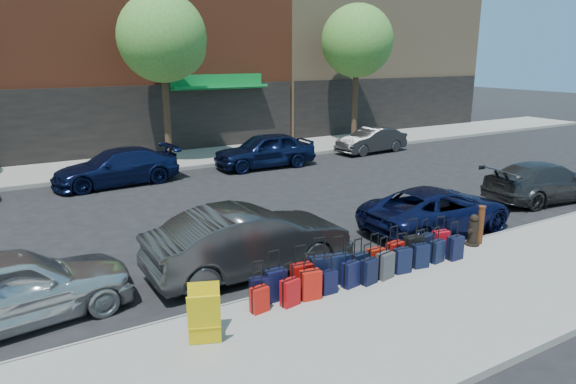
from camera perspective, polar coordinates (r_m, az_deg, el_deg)
ground at (r=15.22m, az=-3.50°, el=-3.46°), size 120.00×120.00×0.00m
sidewalk_near at (r=10.30m, az=13.84°, el=-12.87°), size 60.00×4.00×0.15m
sidewalk_far at (r=24.24m, az=-14.48°, el=3.27°), size 60.00×4.00×0.15m
curb_near at (r=11.66m, az=6.83°, el=-9.11°), size 60.00×0.08×0.15m
curb_far at (r=22.35m, az=-12.99°, el=2.39°), size 60.00×0.08×0.15m
tree_center at (r=23.49m, az=-13.44°, el=16.09°), size 3.80×3.80×7.27m
tree_right at (r=28.53m, az=7.91°, el=16.09°), size 3.80×3.80×7.27m
suitcase_front_0 at (r=10.06m, az=-3.22°, el=-10.91°), size 0.39×0.26×0.88m
suitcase_front_1 at (r=10.19m, az=-1.39°, el=-10.27°), size 0.42×0.24×1.01m
suitcase_front_2 at (r=10.46m, az=1.53°, el=-9.58°), size 0.44×0.27×1.00m
suitcase_front_3 at (r=10.74m, az=3.60°, el=-8.83°), size 0.48×0.32×1.06m
suitcase_front_4 at (r=10.95m, az=5.72°, el=-8.46°), size 0.46×0.31×1.02m
suitcase_front_5 at (r=11.32m, az=7.91°, el=-8.01°), size 0.37×0.22×0.86m
suitcase_front_6 at (r=11.59m, az=9.69°, el=-7.47°), size 0.37×0.21×0.89m
suitcase_front_7 at (r=11.89m, az=11.78°, el=-6.84°), size 0.42×0.26×0.97m
suitcase_front_8 at (r=12.19m, az=13.70°, el=-6.27°), size 0.46×0.29×1.06m
suitcase_front_9 at (r=12.58m, az=15.03°, el=-5.84°), size 0.43×0.29×0.95m
suitcase_front_10 at (r=12.93m, az=16.59°, el=-5.40°), size 0.42×0.27×0.94m
suitcase_back_0 at (r=9.79m, az=-3.19°, el=-11.83°), size 0.36×0.24×0.80m
suitcase_back_1 at (r=10.00m, az=0.23°, el=-11.08°), size 0.39×0.27×0.86m
suitcase_back_2 at (r=10.25m, az=2.51°, el=-10.25°), size 0.43×0.29×0.95m
suitcase_back_3 at (r=10.51m, az=4.53°, el=-9.93°), size 0.33×0.20×0.78m
suitcase_back_4 at (r=10.83m, az=6.96°, el=-9.06°), size 0.39×0.27×0.87m
suitcase_back_5 at (r=11.01m, az=8.97°, el=-8.70°), size 0.40×0.28×0.87m
suitcase_back_6 at (r=11.32m, az=10.74°, el=-8.02°), size 0.42×0.29×0.93m
suitcase_back_7 at (r=11.67m, az=12.57°, el=-7.43°), size 0.41×0.27×0.90m
suitcase_back_8 at (r=12.04m, az=14.48°, el=-6.88°), size 0.40×0.28×0.88m
suitcase_back_9 at (r=12.44m, az=16.22°, el=-6.34°), size 0.38×0.25×0.84m
suitcase_back_10 at (r=12.73m, az=18.06°, el=-5.92°), size 0.38×0.23×0.91m
fire_hydrant at (r=13.78m, az=19.89°, el=-4.08°), size 0.42×0.36×0.81m
bollard at (r=13.89m, az=20.61°, el=-3.38°), size 0.18×0.18×1.00m
display_rack at (r=8.87m, az=-9.28°, el=-13.43°), size 0.72×0.75×0.96m
car_near_0 at (r=10.72m, az=-28.31°, el=-9.36°), size 4.41×2.21×1.44m
car_near_1 at (r=11.62m, az=-4.30°, el=-5.42°), size 4.68×1.65×1.54m
car_near_2 at (r=14.90m, az=16.28°, el=-1.91°), size 4.57×2.14×1.26m
car_near_3 at (r=19.42m, az=26.65°, el=1.04°), size 4.74×2.37×1.32m
car_far_1 at (r=20.57m, az=-18.54°, el=2.64°), size 4.82×2.23×1.36m
car_far_2 at (r=22.57m, az=-2.60°, el=4.66°), size 4.54×1.98×1.52m
car_far_3 at (r=26.37m, az=9.24°, el=5.70°), size 3.91×1.59×1.26m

